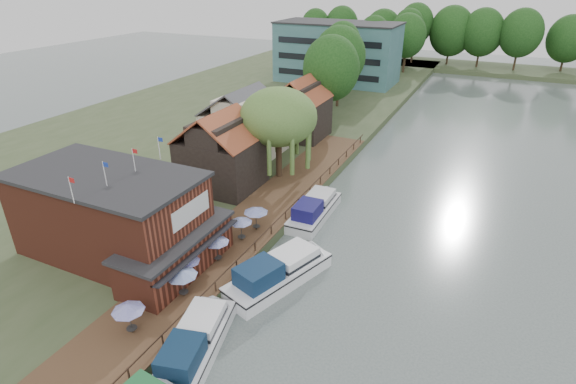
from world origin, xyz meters
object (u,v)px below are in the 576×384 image
at_px(cruiser_1, 278,269).
at_px(umbrella_5, 256,218).
at_px(umbrella_0, 130,318).
at_px(umbrella_4, 241,229).
at_px(umbrella_3, 217,249).
at_px(umbrella_1, 183,283).
at_px(cruiser_0, 194,340).
at_px(umbrella_2, 188,268).
at_px(hotel_block, 337,52).
at_px(willow, 279,134).
at_px(pub, 129,219).
at_px(cottage_a, 221,150).
at_px(cruiser_2, 315,207).
at_px(cottage_b, 244,122).
at_px(cottage_c, 301,108).

bearing_deg(cruiser_1, umbrella_5, 153.04).
xyz_separation_m(umbrella_0, umbrella_4, (0.68, 12.93, 0.00)).
relative_size(umbrella_0, umbrella_5, 1.00).
distance_m(umbrella_3, umbrella_4, 3.62).
bearing_deg(umbrella_0, umbrella_1, 80.15).
bearing_deg(umbrella_5, cruiser_0, -77.10).
relative_size(umbrella_2, umbrella_5, 1.00).
height_order(hotel_block, umbrella_1, hotel_block).
xyz_separation_m(hotel_block, cruiser_0, (18.31, -76.90, -5.93)).
distance_m(willow, umbrella_3, 18.38).
bearing_deg(cruiser_1, umbrella_4, 170.35).
bearing_deg(umbrella_4, willow, 103.24).
relative_size(pub, cottage_a, 2.33).
bearing_deg(umbrella_0, umbrella_3, 86.58).
height_order(cottage_a, umbrella_5, cottage_a).
relative_size(umbrella_5, cruiser_1, 0.22).
distance_m(pub, umbrella_2, 6.68).
xyz_separation_m(hotel_block, willow, (11.50, -51.00, -0.94)).
bearing_deg(umbrella_1, cruiser_2, 78.61).
bearing_deg(pub, umbrella_0, -48.74).
xyz_separation_m(pub, cottage_a, (-1.00, 15.00, 0.60)).
bearing_deg(umbrella_5, cruiser_1, -45.97).
distance_m(pub, cruiser_0, 12.37).
bearing_deg(umbrella_3, umbrella_5, 85.78).
bearing_deg(cruiser_1, umbrella_0, -100.32).
bearing_deg(cottage_b, cruiser_2, -36.52).
bearing_deg(cottage_c, willow, -75.96).
bearing_deg(cottage_a, umbrella_2, -65.64).
distance_m(cottage_a, cruiser_1, 17.87).
relative_size(umbrella_1, umbrella_2, 1.00).
xyz_separation_m(cottage_a, cruiser_0, (11.31, -20.90, -4.03)).
relative_size(pub, umbrella_2, 8.42).
distance_m(pub, cruiser_2, 18.04).
bearing_deg(cottage_b, pub, -80.91).
relative_size(umbrella_3, cruiser_0, 0.24).
bearing_deg(umbrella_1, umbrella_4, 90.66).
bearing_deg(cruiser_2, cottage_c, 116.44).
relative_size(cottage_c, umbrella_2, 3.58).
distance_m(cottage_c, umbrella_4, 29.01).
relative_size(cottage_b, cruiser_2, 0.95).
relative_size(cottage_b, umbrella_0, 4.04).
distance_m(cruiser_0, cruiser_2, 20.31).
bearing_deg(pub, umbrella_5, 48.76).
xyz_separation_m(umbrella_0, umbrella_1, (0.78, 4.50, 0.00)).
bearing_deg(umbrella_3, umbrella_1, -87.31).
distance_m(cottage_c, umbrella_5, 27.02).
xyz_separation_m(cottage_b, umbrella_4, (10.80, -19.05, -2.96)).
bearing_deg(umbrella_0, umbrella_4, 86.97).
relative_size(willow, umbrella_0, 4.39).
height_order(hotel_block, willow, hotel_block).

